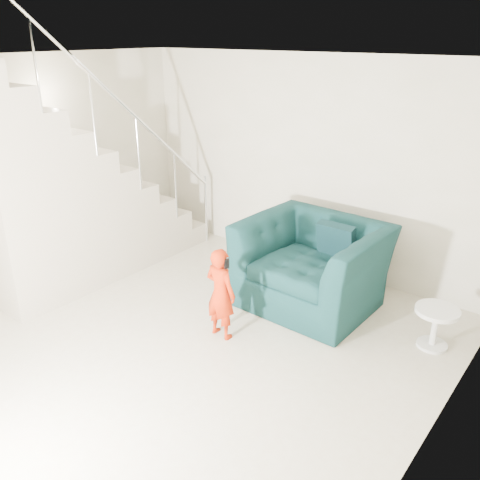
# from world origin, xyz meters

# --- Properties ---
(floor) EXTENTS (5.50, 5.50, 0.00)m
(floor) POSITION_xyz_m (0.00, 0.00, 0.00)
(floor) COLOR tan
(floor) RESTS_ON ground
(ceiling) EXTENTS (5.50, 5.50, 0.00)m
(ceiling) POSITION_xyz_m (0.00, 0.00, 2.70)
(ceiling) COLOR silver
(ceiling) RESTS_ON back_wall
(back_wall) EXTENTS (5.00, 0.00, 5.00)m
(back_wall) POSITION_xyz_m (0.00, 2.75, 1.35)
(back_wall) COLOR #B2AD91
(back_wall) RESTS_ON floor
(right_wall) EXTENTS (0.00, 5.50, 5.50)m
(right_wall) POSITION_xyz_m (2.50, 0.00, 1.35)
(right_wall) COLOR #B2AD91
(right_wall) RESTS_ON floor
(armchair) EXTENTS (1.51, 1.33, 0.96)m
(armchair) POSITION_xyz_m (0.69, 1.83, 0.48)
(armchair) COLOR black
(armchair) RESTS_ON floor
(toddler) EXTENTS (0.36, 0.25, 0.97)m
(toddler) POSITION_xyz_m (0.32, 0.66, 0.49)
(toddler) COLOR #8B0405
(toddler) RESTS_ON floor
(side_table) EXTENTS (0.43, 0.43, 0.43)m
(side_table) POSITION_xyz_m (2.12, 1.80, 0.29)
(side_table) COLOR silver
(side_table) RESTS_ON floor
(staircase) EXTENTS (1.02, 3.03, 3.62)m
(staircase) POSITION_xyz_m (-2.00, 0.55, 0.95)
(staircase) COLOR #ADA089
(staircase) RESTS_ON floor
(cushion) EXTENTS (0.44, 0.21, 0.43)m
(cushion) POSITION_xyz_m (0.85, 2.08, 0.73)
(cushion) COLOR black
(cushion) RESTS_ON armchair
(throw) EXTENTS (0.04, 0.43, 0.48)m
(throw) POSITION_xyz_m (0.03, 1.87, 0.61)
(throw) COLOR black
(throw) RESTS_ON armchair
(phone) EXTENTS (0.03, 0.05, 0.10)m
(phone) POSITION_xyz_m (0.41, 0.65, 0.85)
(phone) COLOR black
(phone) RESTS_ON toddler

